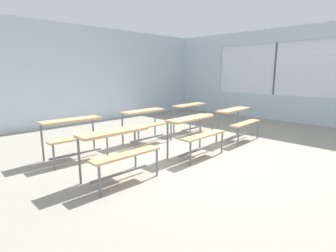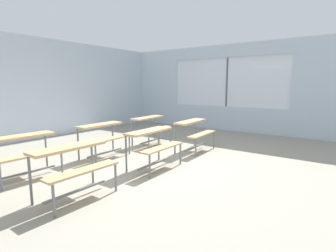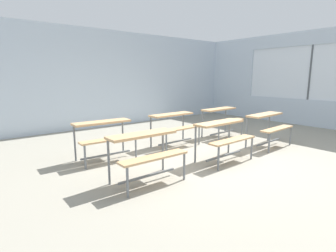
{
  "view_description": "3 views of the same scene",
  "coord_description": "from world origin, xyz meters",
  "px_view_note": "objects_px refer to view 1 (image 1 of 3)",
  "views": [
    {
      "loc": [
        -3.8,
        -3.3,
        1.6
      ],
      "look_at": [
        -0.01,
        0.51,
        0.49
      ],
      "focal_mm": 28.0,
      "sensor_mm": 36.0,
      "label": 1
    },
    {
      "loc": [
        -3.8,
        -3.3,
        1.6
      ],
      "look_at": [
        0.67,
        -0.06,
        0.74
      ],
      "focal_mm": 28.0,
      "sensor_mm": 36.0,
      "label": 2
    },
    {
      "loc": [
        -3.8,
        -3.3,
        1.6
      ],
      "look_at": [
        -0.6,
        0.71,
        0.61
      ],
      "focal_mm": 28.0,
      "sensor_mm": 36.0,
      "label": 3
    }
  ],
  "objects_px": {
    "desk_bench_r1c1": "(147,118)",
    "desk_bench_r0c0": "(118,143)",
    "desk_bench_r0c1": "(195,127)",
    "desk_bench_r0c2": "(238,117)",
    "desk_bench_r1c2": "(193,111)",
    "desk_bench_r1c0": "(74,129)"
  },
  "relations": [
    {
      "from": "desk_bench_r1c1",
      "to": "desk_bench_r0c1",
      "type": "bearing_deg",
      "value": -90.47
    },
    {
      "from": "desk_bench_r0c0",
      "to": "desk_bench_r1c1",
      "type": "relative_size",
      "value": 0.99
    },
    {
      "from": "desk_bench_r1c0",
      "to": "desk_bench_r1c2",
      "type": "bearing_deg",
      "value": 1.25
    },
    {
      "from": "desk_bench_r1c0",
      "to": "desk_bench_r1c2",
      "type": "xyz_separation_m",
      "value": [
        3.34,
        -0.07,
        0.0
      ]
    },
    {
      "from": "desk_bench_r0c1",
      "to": "desk_bench_r1c0",
      "type": "xyz_separation_m",
      "value": [
        -1.73,
        1.45,
        0.0
      ]
    },
    {
      "from": "desk_bench_r1c0",
      "to": "desk_bench_r1c1",
      "type": "height_order",
      "value": "same"
    },
    {
      "from": "desk_bench_r1c2",
      "to": "desk_bench_r0c2",
      "type": "bearing_deg",
      "value": -91.26
    },
    {
      "from": "desk_bench_r0c0",
      "to": "desk_bench_r0c2",
      "type": "height_order",
      "value": "same"
    },
    {
      "from": "desk_bench_r1c0",
      "to": "desk_bench_r0c0",
      "type": "bearing_deg",
      "value": -86.88
    },
    {
      "from": "desk_bench_r1c1",
      "to": "desk_bench_r0c0",
      "type": "bearing_deg",
      "value": -142.82
    },
    {
      "from": "desk_bench_r0c1",
      "to": "desk_bench_r0c2",
      "type": "xyz_separation_m",
      "value": [
        1.63,
        0.04,
        0.0
      ]
    },
    {
      "from": "desk_bench_r0c0",
      "to": "desk_bench_r1c2",
      "type": "relative_size",
      "value": 0.98
    },
    {
      "from": "desk_bench_r0c2",
      "to": "desk_bench_r1c2",
      "type": "relative_size",
      "value": 1.0
    },
    {
      "from": "desk_bench_r0c0",
      "to": "desk_bench_r1c0",
      "type": "height_order",
      "value": "same"
    },
    {
      "from": "desk_bench_r0c1",
      "to": "desk_bench_r1c1",
      "type": "bearing_deg",
      "value": 89.72
    },
    {
      "from": "desk_bench_r0c2",
      "to": "desk_bench_r1c2",
      "type": "xyz_separation_m",
      "value": [
        -0.03,
        1.34,
        0.0
      ]
    },
    {
      "from": "desk_bench_r0c1",
      "to": "desk_bench_r1c1",
      "type": "xyz_separation_m",
      "value": [
        -0.02,
        1.41,
        0.0
      ]
    },
    {
      "from": "desk_bench_r0c0",
      "to": "desk_bench_r0c2",
      "type": "relative_size",
      "value": 0.98
    },
    {
      "from": "desk_bench_r0c1",
      "to": "desk_bench_r0c2",
      "type": "height_order",
      "value": "same"
    },
    {
      "from": "desk_bench_r0c2",
      "to": "desk_bench_r1c0",
      "type": "distance_m",
      "value": 3.65
    },
    {
      "from": "desk_bench_r1c0",
      "to": "desk_bench_r0c2",
      "type": "bearing_deg",
      "value": -20.34
    },
    {
      "from": "desk_bench_r0c0",
      "to": "desk_bench_r0c1",
      "type": "xyz_separation_m",
      "value": [
        1.72,
        -0.06,
        0.0
      ]
    }
  ]
}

